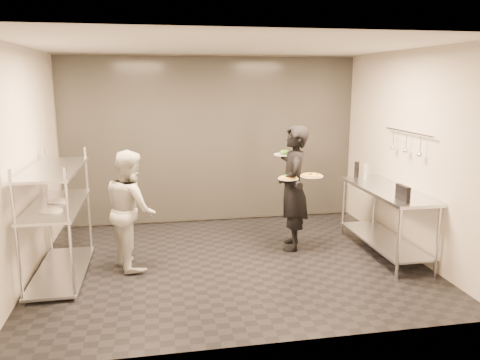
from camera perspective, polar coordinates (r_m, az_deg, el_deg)
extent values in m
cube|color=black|center=(6.34, -1.07, -10.04)|extent=(5.00, 4.00, 0.00)
cube|color=silver|center=(5.89, -1.18, 16.09)|extent=(5.00, 4.00, 0.00)
cube|color=beige|center=(7.92, -3.49, 4.89)|extent=(5.00, 0.00, 2.80)
cube|color=beige|center=(4.04, 3.50, -2.08)|extent=(5.00, 0.00, 2.80)
cube|color=beige|center=(6.08, -25.06, 1.59)|extent=(0.00, 4.00, 2.80)
cube|color=beige|center=(6.82, 20.11, 3.01)|extent=(0.00, 4.00, 2.80)
cube|color=silver|center=(7.89, -3.46, 4.86)|extent=(4.90, 0.04, 2.74)
cylinder|color=silver|center=(5.49, -25.61, -6.50)|extent=(0.04, 0.04, 1.50)
cylinder|color=silver|center=(6.93, -22.39, -2.53)|extent=(0.04, 0.04, 1.50)
cylinder|color=silver|center=(5.37, -20.01, -6.43)|extent=(0.04, 0.04, 1.50)
cylinder|color=silver|center=(6.83, -17.96, -2.39)|extent=(0.04, 0.04, 1.50)
cube|color=silver|center=(6.36, -20.87, -10.30)|extent=(0.60, 1.60, 0.03)
cube|color=silver|center=(6.10, -21.46, -2.88)|extent=(0.60, 1.60, 0.03)
cube|color=silver|center=(6.01, -21.79, 1.27)|extent=(0.60, 1.60, 0.03)
cylinder|color=silver|center=(5.77, -22.12, -3.52)|extent=(0.26, 0.26, 0.01)
cylinder|color=silver|center=(6.19, -21.31, -2.42)|extent=(0.26, 0.26, 0.01)
cylinder|color=silver|center=(6.03, 18.79, -7.32)|extent=(0.04, 0.04, 0.90)
cylinder|color=silver|center=(7.51, 12.45, -3.18)|extent=(0.04, 0.04, 0.90)
cylinder|color=silver|center=(6.30, 22.96, -6.83)|extent=(0.04, 0.04, 0.90)
cylinder|color=silver|center=(7.72, 16.01, -2.94)|extent=(0.04, 0.04, 0.90)
cube|color=silver|center=(6.95, 17.09, -7.00)|extent=(0.57, 1.71, 0.03)
cube|color=silver|center=(6.76, 17.46, -1.21)|extent=(0.60, 1.80, 0.04)
cylinder|color=silver|center=(6.75, 19.85, 5.52)|extent=(0.02, 1.20, 0.02)
cylinder|color=silver|center=(6.46, 21.16, 3.99)|extent=(0.01, 0.01, 0.22)
sphere|color=silver|center=(6.48, 21.08, 2.86)|extent=(0.07, 0.07, 0.07)
cylinder|color=silver|center=(6.76, 19.63, 4.43)|extent=(0.01, 0.01, 0.22)
sphere|color=silver|center=(6.77, 19.55, 3.34)|extent=(0.07, 0.07, 0.07)
cylinder|color=silver|center=(7.06, 18.22, 4.82)|extent=(0.01, 0.01, 0.22)
sphere|color=silver|center=(7.08, 18.15, 3.78)|extent=(0.07, 0.07, 0.07)
imported|color=black|center=(6.68, 6.50, -0.99)|extent=(0.58, 0.73, 1.77)
imported|color=silver|center=(6.17, -13.17, -3.49)|extent=(0.78, 0.88, 1.53)
cylinder|color=silver|center=(6.46, 5.91, 0.17)|extent=(0.28, 0.28, 0.01)
cylinder|color=#B99242|center=(6.45, 5.91, 0.27)|extent=(0.25, 0.25, 0.02)
cylinder|color=#BD6119|center=(6.45, 5.91, 0.36)|extent=(0.22, 0.22, 0.01)
sphere|color=#195714|center=(6.45, 5.91, 0.43)|extent=(0.04, 0.04, 0.04)
cylinder|color=silver|center=(6.53, 8.71, 0.47)|extent=(0.32, 0.32, 0.01)
cylinder|color=#B99242|center=(6.53, 8.72, 0.57)|extent=(0.28, 0.28, 0.02)
cylinder|color=#BD6119|center=(6.53, 8.72, 0.66)|extent=(0.25, 0.25, 0.01)
sphere|color=#195714|center=(6.53, 8.72, 0.73)|extent=(0.04, 0.04, 0.04)
cylinder|color=silver|center=(6.85, 5.43, 3.10)|extent=(0.31, 0.31, 0.01)
ellipsoid|color=#2D6619|center=(6.85, 5.43, 3.39)|extent=(0.13, 0.13, 0.07)
cube|color=black|center=(6.14, 19.23, -1.50)|extent=(0.06, 0.27, 0.19)
cylinder|color=#93A092|center=(7.26, 15.09, 0.94)|extent=(0.07, 0.07, 0.24)
cylinder|color=#93A092|center=(7.47, 15.30, 1.11)|extent=(0.06, 0.06, 0.21)
cylinder|color=black|center=(7.39, 14.04, 1.23)|extent=(0.07, 0.07, 0.25)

